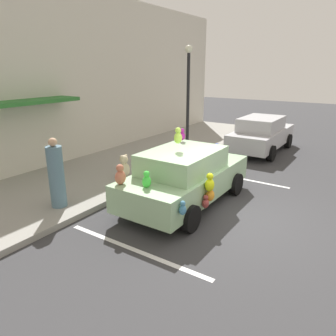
# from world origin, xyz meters

# --- Properties ---
(ground_plane) EXTENTS (60.00, 60.00, 0.00)m
(ground_plane) POSITION_xyz_m (0.00, 0.00, 0.00)
(ground_plane) COLOR #38383A
(sidewalk) EXTENTS (24.00, 4.00, 0.15)m
(sidewalk) POSITION_xyz_m (0.00, 5.00, 0.07)
(sidewalk) COLOR gray
(sidewalk) RESTS_ON ground
(storefront_building) EXTENTS (24.00, 1.25, 6.40)m
(storefront_building) POSITION_xyz_m (-0.01, 7.14, 3.19)
(storefront_building) COLOR beige
(storefront_building) RESTS_ON ground
(parking_stripe_front) EXTENTS (0.12, 3.60, 0.01)m
(parking_stripe_front) POSITION_xyz_m (2.91, 1.00, 0.00)
(parking_stripe_front) COLOR silver
(parking_stripe_front) RESTS_ON ground
(parking_stripe_rear) EXTENTS (0.12, 3.60, 0.01)m
(parking_stripe_rear) POSITION_xyz_m (-2.47, 1.00, 0.00)
(parking_stripe_rear) COLOR silver
(parking_stripe_rear) RESTS_ON ground
(plush_covered_car) EXTENTS (4.30, 2.13, 2.15)m
(plush_covered_car) POSITION_xyz_m (0.12, 1.33, 0.80)
(plush_covered_car) COLOR #98C090
(plush_covered_car) RESTS_ON ground
(parked_sedan_behind) EXTENTS (4.32, 1.93, 1.54)m
(parked_sedan_behind) POSITION_xyz_m (6.86, 1.45, 0.79)
(parked_sedan_behind) COLOR #B7B7BC
(parked_sedan_behind) RESTS_ON ground
(teddy_bear_on_sidewalk) EXTENTS (0.40, 0.33, 0.76)m
(teddy_bear_on_sidewalk) POSITION_xyz_m (0.52, 3.88, 0.50)
(teddy_bear_on_sidewalk) COLOR beige
(teddy_bear_on_sidewalk) RESTS_ON sidewalk
(street_lamp_post) EXTENTS (0.28, 0.28, 4.22)m
(street_lamp_post) POSITION_xyz_m (3.89, 3.50, 2.71)
(street_lamp_post) COLOR black
(street_lamp_post) RESTS_ON sidewalk
(pedestrian_near_shopfront) EXTENTS (0.39, 0.39, 1.80)m
(pedestrian_near_shopfront) POSITION_xyz_m (-2.12, 3.79, 0.98)
(pedestrian_near_shopfront) COLOR slate
(pedestrian_near_shopfront) RESTS_ON sidewalk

